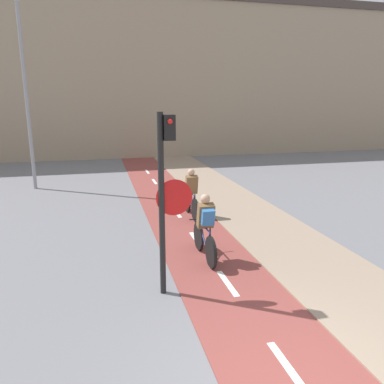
% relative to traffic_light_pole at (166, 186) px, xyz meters
% --- Properties ---
extents(building_row_background, '(60.00, 5.20, 10.10)m').
position_rel_traffic_light_pole_xyz_m(building_row_background, '(1.22, 20.00, 2.98)').
color(building_row_background, gray).
rests_on(building_row_background, ground_plane).
extents(traffic_light_pole, '(0.67, 0.25, 3.38)m').
position_rel_traffic_light_pole_xyz_m(traffic_light_pole, '(0.00, 0.00, 0.00)').
color(traffic_light_pole, black).
rests_on(traffic_light_pole, ground_plane).
extents(street_lamp_far, '(0.36, 0.36, 7.55)m').
position_rel_traffic_light_pole_xyz_m(street_lamp_far, '(-3.80, 9.96, 2.47)').
color(street_lamp_far, gray).
rests_on(street_lamp_far, ground_plane).
extents(cyclist_near, '(0.46, 1.75, 1.55)m').
position_rel_traffic_light_pole_xyz_m(cyclist_near, '(1.12, 1.31, -1.36)').
color(cyclist_near, black).
rests_on(cyclist_near, ground_plane).
extents(cyclist_far, '(0.46, 1.73, 1.54)m').
position_rel_traffic_light_pole_xyz_m(cyclist_far, '(1.59, 4.55, -1.41)').
color(cyclist_far, black).
rests_on(cyclist_far, ground_plane).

